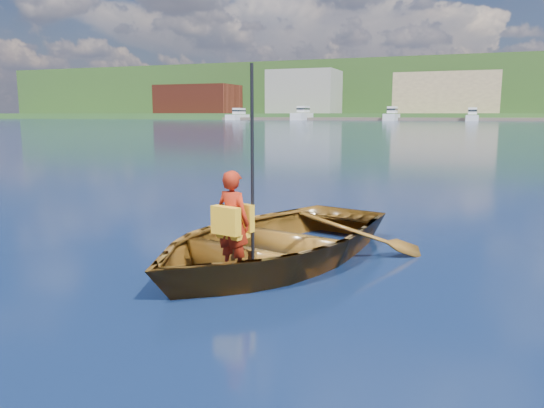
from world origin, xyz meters
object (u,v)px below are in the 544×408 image
at_px(dock, 504,119).
at_px(marina_yachts, 463,116).
at_px(rowboat, 271,240).
at_px(child_paddler, 233,221).

height_order(dock, marina_yachts, marina_yachts).
height_order(rowboat, marina_yachts, marina_yachts).
bearing_deg(child_paddler, rowboat, 84.41).
xyz_separation_m(rowboat, marina_yachts, (-0.81, 144.28, 1.08)).
distance_m(child_paddler, marina_yachts, 145.19).
bearing_deg(dock, marina_yachts, -155.78).
bearing_deg(rowboat, dock, 86.31).
xyz_separation_m(child_paddler, marina_yachts, (-0.73, 145.19, 0.68)).
bearing_deg(rowboat, marina_yachts, 90.32).
height_order(child_paddler, dock, child_paddler).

